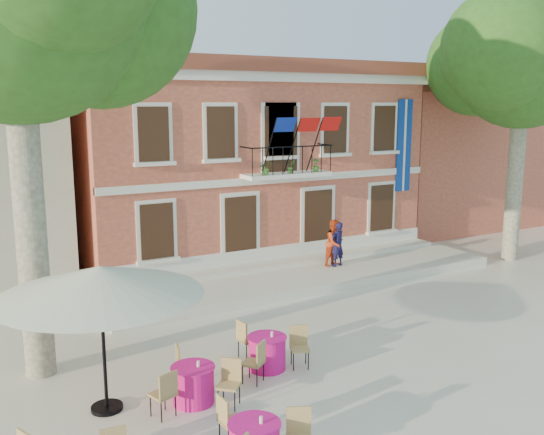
{
  "coord_description": "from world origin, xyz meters",
  "views": [
    {
      "loc": [
        -8.64,
        -12.49,
        5.95
      ],
      "look_at": [
        0.27,
        3.5,
        2.49
      ],
      "focal_mm": 40.0,
      "sensor_mm": 36.0,
      "label": 1
    }
  ],
  "objects_px": {
    "pedestrian_navy": "(337,244)",
    "cafe_table_1": "(193,383)",
    "pedestrian_orange": "(335,243)",
    "patio_umbrella": "(100,281)",
    "plane_tree_east": "(524,59)",
    "cafe_table_3": "(267,351)"
  },
  "relations": [
    {
      "from": "patio_umbrella",
      "to": "cafe_table_3",
      "type": "relative_size",
      "value": 2.12
    },
    {
      "from": "pedestrian_orange",
      "to": "patio_umbrella",
      "type": "bearing_deg",
      "value": -165.28
    },
    {
      "from": "pedestrian_navy",
      "to": "pedestrian_orange",
      "type": "distance_m",
      "value": 0.11
    },
    {
      "from": "pedestrian_navy",
      "to": "plane_tree_east",
      "type": "bearing_deg",
      "value": 154.4
    },
    {
      "from": "plane_tree_east",
      "to": "patio_umbrella",
      "type": "height_order",
      "value": "plane_tree_east"
    },
    {
      "from": "pedestrian_orange",
      "to": "cafe_table_1",
      "type": "height_order",
      "value": "pedestrian_orange"
    },
    {
      "from": "pedestrian_orange",
      "to": "cafe_table_3",
      "type": "distance_m",
      "value": 8.19
    },
    {
      "from": "cafe_table_1",
      "to": "pedestrian_navy",
      "type": "bearing_deg",
      "value": 38.34
    },
    {
      "from": "pedestrian_navy",
      "to": "cafe_table_3",
      "type": "distance_m",
      "value": 8.16
    },
    {
      "from": "patio_umbrella",
      "to": "pedestrian_orange",
      "type": "xyz_separation_m",
      "value": [
        9.49,
        5.81,
        -1.5
      ]
    },
    {
      "from": "plane_tree_east",
      "to": "pedestrian_navy",
      "type": "height_order",
      "value": "plane_tree_east"
    },
    {
      "from": "pedestrian_orange",
      "to": "cafe_table_1",
      "type": "bearing_deg",
      "value": -157.83
    },
    {
      "from": "cafe_table_1",
      "to": "patio_umbrella",
      "type": "bearing_deg",
      "value": 160.66
    },
    {
      "from": "pedestrian_orange",
      "to": "cafe_table_3",
      "type": "xyz_separation_m",
      "value": [
        -5.84,
        -5.71,
        -0.7
      ]
    },
    {
      "from": "plane_tree_east",
      "to": "pedestrian_orange",
      "type": "height_order",
      "value": "plane_tree_east"
    },
    {
      "from": "cafe_table_1",
      "to": "cafe_table_3",
      "type": "height_order",
      "value": "same"
    },
    {
      "from": "plane_tree_east",
      "to": "patio_umbrella",
      "type": "xyz_separation_m",
      "value": [
        -16.61,
        -4.2,
        -4.9
      ]
    },
    {
      "from": "cafe_table_1",
      "to": "cafe_table_3",
      "type": "relative_size",
      "value": 0.99
    },
    {
      "from": "pedestrian_orange",
      "to": "cafe_table_3",
      "type": "bearing_deg",
      "value": -152.37
    },
    {
      "from": "plane_tree_east",
      "to": "cafe_table_1",
      "type": "distance_m",
      "value": 17.27
    },
    {
      "from": "pedestrian_navy",
      "to": "cafe_table_1",
      "type": "distance_m",
      "value": 10.15
    },
    {
      "from": "cafe_table_1",
      "to": "cafe_table_3",
      "type": "bearing_deg",
      "value": 17.86
    }
  ]
}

